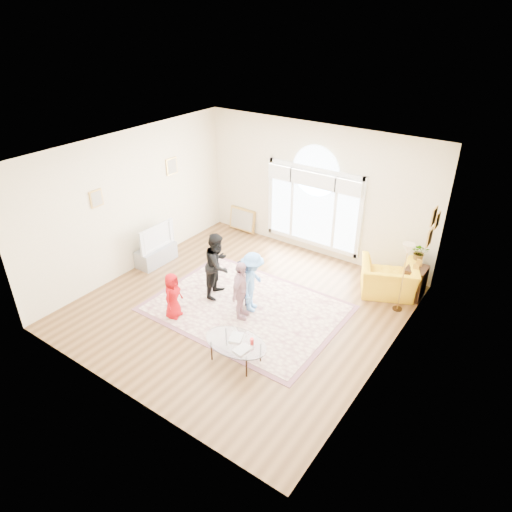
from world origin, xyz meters
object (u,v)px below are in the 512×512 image
Objects in this scene: area_rug at (246,308)px; coffee_table at (236,343)px; tv_console at (156,255)px; armchair at (388,279)px; television at (154,236)px.

coffee_table reaches higher than area_rug.
tv_console is at bearing 174.25° from area_rug.
armchair reaches higher than area_rug.
armchair is at bearing 67.85° from coffee_table.
tv_console is at bearing 180.00° from television.
television is (-2.88, 0.29, 0.71)m from area_rug.
television is at bearing 174.24° from area_rug.
television reaches higher than armchair.
area_rug is 3.05× the size of coffee_table.
area_rug is 3.60× the size of tv_console.
armchair is at bearing 45.60° from area_rug.
tv_console is at bearing 154.42° from coffee_table.
television is 0.88× the size of coffee_table.
coffee_table reaches higher than tv_console.
armchair is (5.03, 1.90, -0.35)m from television.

